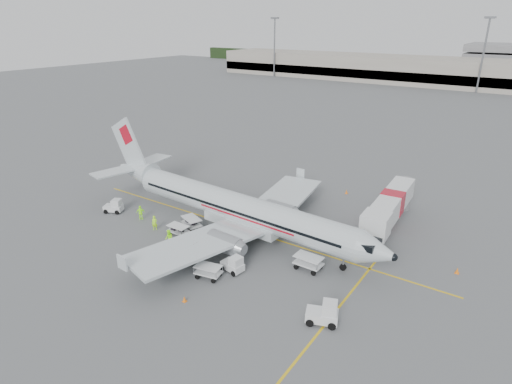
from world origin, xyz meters
TOP-DOWN VIEW (x-y plane):
  - ground at (0.00, 0.00)m, footprint 360.00×360.00m
  - stripe_lead at (0.00, 0.00)m, footprint 44.00×0.20m
  - stripe_cross at (14.00, -8.00)m, footprint 0.20×20.00m
  - terminal_west at (-40.00, 130.00)m, footprint 110.00×22.00m
  - treeline at (0.00, 175.00)m, footprint 300.00×3.00m
  - mast_west at (-70.00, 118.00)m, footprint 3.20×1.20m
  - mast_center at (5.00, 118.00)m, footprint 3.20×1.20m
  - aircraft at (-0.23, -0.93)m, footprint 37.81×30.39m
  - jet_bridge at (12.69, 9.50)m, footprint 3.88×15.72m
  - belt_loader at (-1.58, -8.18)m, footprint 5.20×2.49m
  - tug_fore at (13.64, -9.25)m, footprint 2.72×2.13m
  - tug_mid at (3.75, -7.33)m, footprint 2.21×1.46m
  - tug_aft at (-15.74, -5.00)m, footprint 2.42×1.99m
  - cart_loaded_a at (-5.11, -3.01)m, footprint 2.79×2.22m
  - cart_loaded_b at (-5.15, -5.05)m, footprint 2.26×1.34m
  - cart_empty_a at (2.66, -9.42)m, footprint 2.53×1.79m
  - cart_empty_b at (9.32, -3.20)m, footprint 2.59×1.56m
  - cone_nose at (20.78, 3.74)m, footprint 0.37×0.37m
  - cone_port at (4.88, 16.04)m, footprint 0.34×0.34m
  - cone_stbd at (3.30, -13.19)m, footprint 0.32×0.32m
  - crew_a at (-8.20, -5.51)m, footprint 0.72×0.64m
  - crew_b at (-4.28, -7.26)m, footprint 1.10×1.02m
  - crew_c at (-1.11, -2.17)m, footprint 0.70×1.14m
  - crew_d at (-11.45, -4.57)m, footprint 1.03×0.96m

SIDE VIEW (x-z plane):
  - ground at x=0.00m, z-range 0.00..0.00m
  - stripe_lead at x=0.00m, z-range 0.00..0.01m
  - stripe_cross at x=14.00m, z-range 0.00..0.01m
  - cone_stbd at x=3.30m, z-range 0.00..0.53m
  - cone_port at x=4.88m, z-range 0.00..0.56m
  - cone_nose at x=20.78m, z-range 0.00..0.60m
  - cart_loaded_b at x=-5.15m, z-range 0.00..1.18m
  - cart_empty_a at x=2.66m, z-range 0.00..1.20m
  - cart_loaded_a at x=-5.11m, z-range 0.00..1.27m
  - cart_empty_b at x=9.32m, z-range 0.00..1.34m
  - tug_mid at x=3.75m, z-range 0.00..1.60m
  - tug_aft at x=-15.74m, z-range 0.00..1.63m
  - crew_a at x=-8.20m, z-range 0.00..1.64m
  - crew_d at x=-11.45m, z-range 0.00..1.70m
  - crew_c at x=-1.11m, z-range 0.00..1.71m
  - crew_b at x=-4.28m, z-range 0.00..1.81m
  - tug_fore at x=13.64m, z-range 0.00..1.85m
  - belt_loader at x=-1.58m, z-range 0.00..2.71m
  - jet_bridge at x=12.69m, z-range 0.00..4.09m
  - treeline at x=0.00m, z-range 0.00..6.00m
  - terminal_west at x=-40.00m, z-range 0.00..9.00m
  - aircraft at x=-0.23m, z-range 0.00..10.02m
  - mast_west at x=-70.00m, z-range 0.00..22.00m
  - mast_center at x=5.00m, z-range 0.00..22.00m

